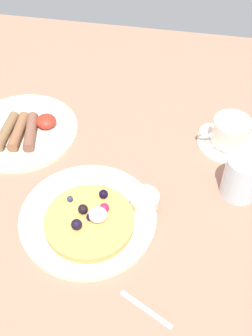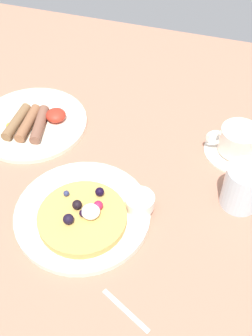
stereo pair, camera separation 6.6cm
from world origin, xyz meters
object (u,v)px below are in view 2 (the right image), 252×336
at_px(coffee_saucer, 236,150).
at_px(coffee_cup, 238,139).
at_px(water_glass, 243,187).
at_px(breakfast_plate, 32,123).
at_px(syrup_ramekin, 140,202).
at_px(pancake_plate, 84,214).

xyz_separation_m(coffee_saucer, coffee_cup, (-0.00, -0.00, 0.03)).
bearing_deg(water_glass, coffee_cup, 100.00).
bearing_deg(breakfast_plate, syrup_ramekin, -27.96).
bearing_deg(coffee_cup, breakfast_plate, -173.64).
relative_size(breakfast_plate, coffee_saucer, 1.85).
bearing_deg(coffee_saucer, pancake_plate, -134.16).
height_order(coffee_saucer, coffee_cup, coffee_cup).
xyz_separation_m(syrup_ramekin, breakfast_plate, (-0.31, 0.16, -0.02)).
height_order(pancake_plate, breakfast_plate, pancake_plate).
relative_size(syrup_ramekin, breakfast_plate, 0.22).
xyz_separation_m(breakfast_plate, water_glass, (0.49, -0.09, 0.04)).
height_order(coffee_cup, water_glass, water_glass).
bearing_deg(breakfast_plate, coffee_saucer, 6.38).
bearing_deg(water_glass, breakfast_plate, 170.03).
height_order(syrup_ramekin, water_glass, water_glass).
bearing_deg(breakfast_plate, coffee_cup, 6.36).
distance_m(coffee_saucer, water_glass, 0.15).
bearing_deg(coffee_saucer, coffee_cup, -167.68).
distance_m(pancake_plate, coffee_saucer, 0.36).
relative_size(syrup_ramekin, water_glass, 0.62).
distance_m(syrup_ramekin, water_glass, 0.20).
distance_m(breakfast_plate, coffee_saucer, 0.47).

